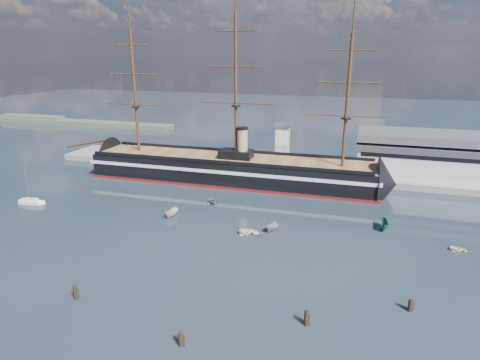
% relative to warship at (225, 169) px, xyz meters
% --- Properties ---
extents(ground, '(600.00, 600.00, 0.00)m').
position_rel_warship_xyz_m(ground, '(12.52, -20.00, -4.04)').
color(ground, '#1A2633').
rests_on(ground, ground).
extents(quay, '(180.00, 18.00, 2.00)m').
position_rel_warship_xyz_m(quay, '(22.52, 16.00, -4.04)').
color(quay, slate).
rests_on(quay, ground).
extents(warehouse, '(63.00, 21.00, 11.60)m').
position_rel_warship_xyz_m(warehouse, '(70.52, 20.00, 3.95)').
color(warehouse, '#B7BABC').
rests_on(warehouse, ground).
extents(quay_tower, '(5.00, 5.00, 15.00)m').
position_rel_warship_xyz_m(quay_tower, '(15.52, 13.00, 5.72)').
color(quay_tower, silver).
rests_on(quay_tower, ground).
extents(shoreline, '(120.00, 10.00, 4.00)m').
position_rel_warship_xyz_m(shoreline, '(-126.72, 75.00, -2.59)').
color(shoreline, '#3F4C38').
rests_on(shoreline, ground).
extents(warship, '(113.04, 18.07, 53.94)m').
position_rel_warship_xyz_m(warship, '(0.00, 0.00, 0.00)').
color(warship, black).
rests_on(warship, ground).
extents(sailboat, '(6.93, 2.58, 10.85)m').
position_rel_warship_xyz_m(sailboat, '(-42.89, -34.90, -3.35)').
color(sailboat, silver).
rests_on(sailboat, ground).
extents(motorboat_a, '(5.95, 2.66, 2.31)m').
position_rel_warship_xyz_m(motorboat_a, '(-2.74, -31.60, -4.04)').
color(motorboat_a, silver).
rests_on(motorboat_a, ground).
extents(motorboat_b, '(1.68, 3.72, 1.69)m').
position_rel_warship_xyz_m(motorboat_b, '(18.88, -35.88, -4.04)').
color(motorboat_b, silver).
rests_on(motorboat_b, ground).
extents(motorboat_c, '(5.83, 3.81, 2.19)m').
position_rel_warship_xyz_m(motorboat_c, '(22.98, -32.30, -4.04)').
color(motorboat_c, '#939495').
rests_on(motorboat_c, ground).
extents(motorboat_d, '(5.43, 6.05, 2.10)m').
position_rel_warship_xyz_m(motorboat_d, '(3.56, -20.42, -4.04)').
color(motorboat_d, gray).
rests_on(motorboat_d, ground).
extents(motorboat_e, '(1.88, 2.85, 1.24)m').
position_rel_warship_xyz_m(motorboat_e, '(61.98, -30.89, -4.04)').
color(motorboat_e, silver).
rests_on(motorboat_e, ground).
extents(motorboat_f, '(6.51, 2.63, 2.57)m').
position_rel_warship_xyz_m(motorboat_f, '(47.08, -23.86, -4.04)').
color(motorboat_f, '#295C4B').
rests_on(motorboat_f, ground).
extents(piling_near_left, '(0.64, 0.64, 3.13)m').
position_rel_warship_xyz_m(piling_near_left, '(-1.92, -68.08, -4.04)').
color(piling_near_left, black).
rests_on(piling_near_left, ground).
extents(piling_near_mid, '(0.64, 0.64, 2.99)m').
position_rel_warship_xyz_m(piling_near_mid, '(19.39, -73.07, -4.04)').
color(piling_near_mid, black).
rests_on(piling_near_mid, ground).
extents(piling_near_right, '(0.64, 0.64, 3.33)m').
position_rel_warship_xyz_m(piling_near_right, '(35.21, -63.45, -4.04)').
color(piling_near_right, black).
rests_on(piling_near_right, ground).
extents(piling_far_right, '(0.64, 0.64, 2.86)m').
position_rel_warship_xyz_m(piling_far_right, '(50.21, -55.15, -4.04)').
color(piling_far_right, black).
rests_on(piling_far_right, ground).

